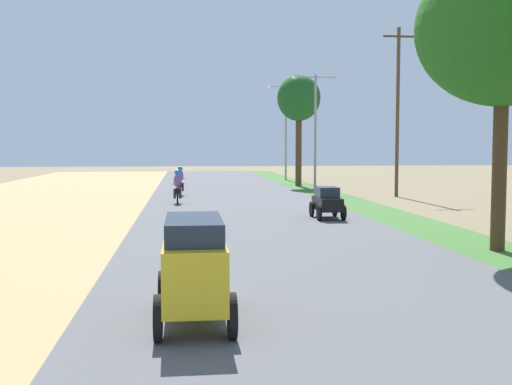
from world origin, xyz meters
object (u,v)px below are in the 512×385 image
at_px(median_tree_second, 503,28).
at_px(car_hatchback_black, 327,201).
at_px(median_tree_third, 299,99).
at_px(utility_pole_near, 398,109).
at_px(car_van_yellow, 194,264).
at_px(motorbike_ahead_second, 177,188).
at_px(streetlamp_mid, 286,125).
at_px(streetlamp_near, 315,123).
at_px(motorbike_ahead_third, 180,182).

xyz_separation_m(median_tree_second, car_hatchback_black, (-2.92, 7.82, -5.25)).
height_order(median_tree_third, utility_pole_near, utility_pole_near).
distance_m(median_tree_second, car_van_yellow, 11.51).
height_order(utility_pole_near, motorbike_ahead_second, utility_pole_near).
distance_m(utility_pole_near, car_van_yellow, 27.98).
height_order(median_tree_third, car_hatchback_black, median_tree_third).
relative_size(streetlamp_mid, car_van_yellow, 3.29).
height_order(median_tree_second, streetlamp_mid, median_tree_second).
bearing_deg(streetlamp_near, motorbike_ahead_third, -155.29).
xyz_separation_m(car_van_yellow, motorbike_ahead_second, (-0.47, 21.29, -0.17)).
xyz_separation_m(utility_pole_near, motorbike_ahead_third, (-12.29, 1.43, -4.11)).
distance_m(streetlamp_near, car_van_yellow, 31.72).
bearing_deg(utility_pole_near, motorbike_ahead_third, 173.38).
bearing_deg(streetlamp_near, median_tree_second, -90.07).
distance_m(car_hatchback_black, motorbike_ahead_second, 9.30).
distance_m(median_tree_third, motorbike_ahead_third, 12.64).
xyz_separation_m(utility_pole_near, car_hatchback_black, (-6.56, -10.95, -4.22)).
xyz_separation_m(streetlamp_near, motorbike_ahead_third, (-8.68, -4.00, -3.50)).
height_order(median_tree_second, streetlamp_near, median_tree_second).
relative_size(car_hatchback_black, motorbike_ahead_third, 1.11).
height_order(streetlamp_mid, utility_pole_near, utility_pole_near).
height_order(streetlamp_mid, car_hatchback_black, streetlamp_mid).
height_order(median_tree_third, motorbike_ahead_second, median_tree_third).
bearing_deg(car_hatchback_black, utility_pole_near, 59.09).
distance_m(streetlamp_mid, motorbike_ahead_third, 18.50).
bearing_deg(utility_pole_near, car_van_yellow, -115.50).
bearing_deg(motorbike_ahead_second, car_van_yellow, -88.73).
relative_size(median_tree_third, car_van_yellow, 3.26).
relative_size(utility_pole_near, motorbike_ahead_second, 5.31).
height_order(median_tree_third, streetlamp_near, median_tree_third).
xyz_separation_m(median_tree_third, motorbike_ahead_second, (-8.42, -13.05, -5.32)).
xyz_separation_m(median_tree_third, car_van_yellow, (-7.94, -34.33, -5.15)).
relative_size(car_van_yellow, motorbike_ahead_second, 1.34).
distance_m(median_tree_second, motorbike_ahead_third, 22.56).
xyz_separation_m(median_tree_third, car_hatchback_black, (-2.57, -20.28, -5.43)).
height_order(streetlamp_near, car_hatchback_black, streetlamp_near).
bearing_deg(median_tree_third, utility_pole_near, -66.89).
bearing_deg(motorbike_ahead_third, car_van_yellow, -89.22).
xyz_separation_m(median_tree_second, streetlamp_mid, (0.03, 36.09, -1.38)).
xyz_separation_m(median_tree_third, motorbike_ahead_third, (-8.30, -7.91, -5.32)).
distance_m(median_tree_third, utility_pole_near, 10.22).
bearing_deg(motorbike_ahead_third, streetlamp_near, 24.71).
distance_m(median_tree_second, streetlamp_near, 24.24).
bearing_deg(streetlamp_mid, car_van_yellow, -101.13).
relative_size(median_tree_third, utility_pole_near, 0.82).
bearing_deg(car_van_yellow, median_tree_second, 36.92).
bearing_deg(car_hatchback_black, streetlamp_near, 79.78).
bearing_deg(utility_pole_near, streetlamp_near, 123.62).
bearing_deg(motorbike_ahead_third, utility_pole_near, -6.62).
height_order(median_tree_second, median_tree_third, median_tree_second).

